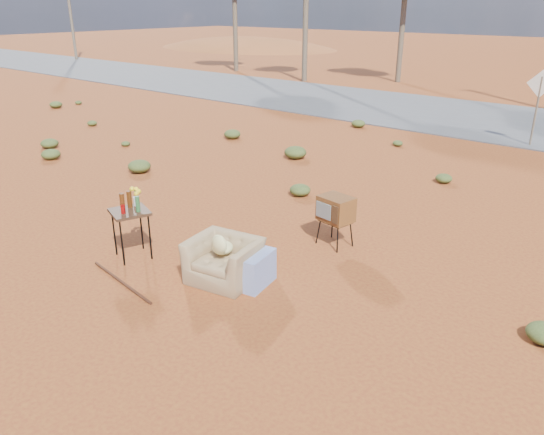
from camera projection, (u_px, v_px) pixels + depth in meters
The scene contains 10 objects.
ground at pixel (190, 283), 7.99m from camera, with size 140.00×140.00×0.00m, color brown.
highway at pixel (510, 122), 18.65m from camera, with size 140.00×7.00×0.04m, color #565659.
dirt_mound at pixel (246, 48), 50.00m from camera, with size 26.00×18.00×2.00m, color #974D24.
armchair at pixel (229, 256), 7.90m from camera, with size 1.26×0.95×0.88m.
tv_unit at pixel (336, 210), 8.99m from camera, with size 0.62×0.53×0.89m.
side_table at pixel (131, 208), 8.54m from camera, with size 0.73×0.73×1.14m.
rusty_bar at pixel (122, 282), 7.96m from camera, with size 0.05×0.05×1.69m, color #482213.
road_sign at pixel (539, 94), 15.07m from camera, with size 0.78×0.06×2.19m.
utility_pole_west at pixel (69, 0), 37.90m from camera, with size 1.40×0.20×8.00m.
scrub_patch at pixel (316, 189), 11.56m from camera, with size 17.49×8.07×0.33m.
Camera 1 is at (5.46, -4.61, 3.91)m, focal length 35.00 mm.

